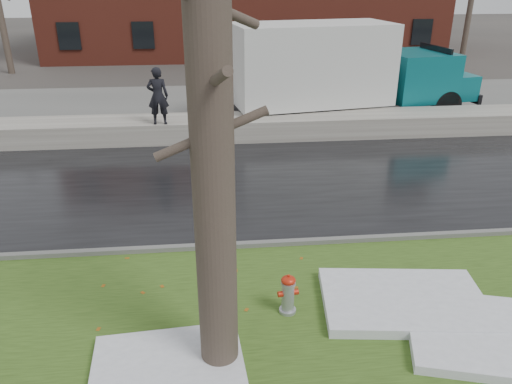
{
  "coord_description": "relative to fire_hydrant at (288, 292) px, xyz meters",
  "views": [
    {
      "loc": [
        -0.84,
        -8.21,
        5.43
      ],
      "look_at": [
        0.13,
        1.68,
        1.0
      ],
      "focal_mm": 35.0,
      "sensor_mm": 36.0,
      "label": 1
    }
  ],
  "objects": [
    {
      "name": "snow_patch_far",
      "position": [
        -1.96,
        -1.23,
        -0.33
      ],
      "size": [
        2.31,
        1.76,
        0.14
      ],
      "primitive_type": "cube",
      "rotation": [
        0.0,
        0.0,
        0.07
      ],
      "color": "silver",
      "rests_on": "verge"
    },
    {
      "name": "fire_hydrant",
      "position": [
        0.0,
        0.0,
        0.0
      ],
      "size": [
        0.37,
        0.33,
        0.75
      ],
      "rotation": [
        0.0,
        0.0,
        0.15
      ],
      "color": "#9FA3A7",
      "rests_on": "verge"
    },
    {
      "name": "snowbank",
      "position": [
        -0.39,
        9.97,
        -0.06
      ],
      "size": [
        60.0,
        1.6,
        0.75
      ],
      "primitive_type": "cube",
      "color": "#AAA79B",
      "rests_on": "ground"
    },
    {
      "name": "box_truck",
      "position": [
        3.83,
        11.81,
        1.52
      ],
      "size": [
        11.23,
        4.03,
        3.7
      ],
      "rotation": [
        0.0,
        0.0,
        0.16
      ],
      "color": "black",
      "rests_on": "ground"
    },
    {
      "name": "worker",
      "position": [
        -2.84,
        9.37,
        1.25
      ],
      "size": [
        0.69,
        0.46,
        1.87
      ],
      "primitive_type": "imported",
      "rotation": [
        0.0,
        0.0,
        3.16
      ],
      "color": "black",
      "rests_on": "snowbank"
    },
    {
      "name": "snow_patch_near",
      "position": [
        3.13,
        -1.03,
        -0.32
      ],
      "size": [
        3.05,
        2.63,
        0.16
      ],
      "primitive_type": "cube",
      "rotation": [
        0.0,
        0.0,
        -0.28
      ],
      "color": "silver",
      "rests_on": "verge"
    },
    {
      "name": "bg_tree_left",
      "position": [
        -12.39,
        23.27,
        2.89
      ],
      "size": [
        1.4,
        1.62,
        6.5
      ],
      "color": "brown",
      "rests_on": "ground"
    },
    {
      "name": "verge",
      "position": [
        -0.39,
        0.02,
        -0.42
      ],
      "size": [
        60.0,
        4.5,
        0.04
      ],
      "primitive_type": "cube",
      "color": "#2D4517",
      "rests_on": "ground"
    },
    {
      "name": "parking_lot",
      "position": [
        -0.39,
        14.27,
        -0.42
      ],
      "size": [
        60.0,
        9.0,
        0.03
      ],
      "primitive_type": "cube",
      "color": "slate",
      "rests_on": "ground"
    },
    {
      "name": "ground",
      "position": [
        -0.39,
        1.27,
        -0.44
      ],
      "size": [
        120.0,
        120.0,
        0.0
      ],
      "primitive_type": "plane",
      "color": "#47423D",
      "rests_on": "ground"
    },
    {
      "name": "snow_patch_side",
      "position": [
        2.05,
        -0.04,
        -0.31
      ],
      "size": [
        2.99,
        2.12,
        0.18
      ],
      "primitive_type": "cube",
      "rotation": [
        0.0,
        0.0,
        -0.12
      ],
      "color": "silver",
      "rests_on": "verge"
    },
    {
      "name": "road",
      "position": [
        -0.39,
        5.77,
        -0.42
      ],
      "size": [
        60.0,
        7.0,
        0.03
      ],
      "primitive_type": "cube",
      "color": "black",
      "rests_on": "ground"
    },
    {
      "name": "bg_tree_right",
      "position": [
        15.61,
        25.27,
        2.89
      ],
      "size": [
        1.4,
        1.62,
        6.5
      ],
      "color": "brown",
      "rests_on": "ground"
    },
    {
      "name": "bg_tree_center",
      "position": [
        -6.39,
        27.27,
        2.89
      ],
      "size": [
        1.4,
        1.62,
        6.5
      ],
      "color": "brown",
      "rests_on": "ground"
    },
    {
      "name": "curb",
      "position": [
        -0.39,
        2.27,
        -0.37
      ],
      "size": [
        60.0,
        0.15,
        0.14
      ],
      "primitive_type": "cube",
      "color": "slate",
      "rests_on": "ground"
    },
    {
      "name": "tree",
      "position": [
        -1.2,
        -1.08,
        3.1
      ],
      "size": [
        1.44,
        1.7,
        6.94
      ],
      "rotation": [
        0.0,
        0.0,
        -0.22
      ],
      "color": "brown",
      "rests_on": "verge"
    }
  ]
}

